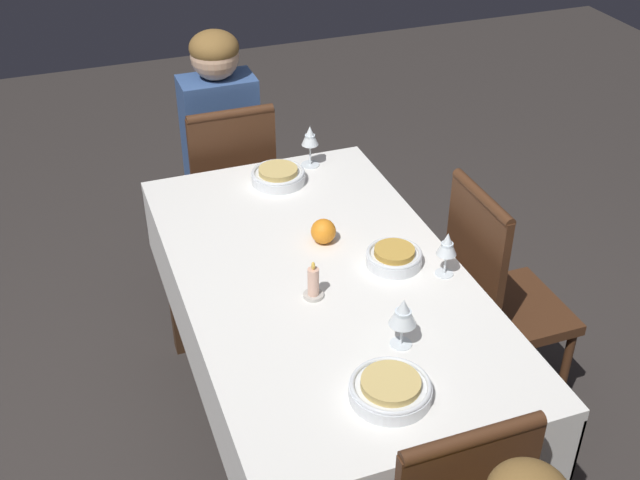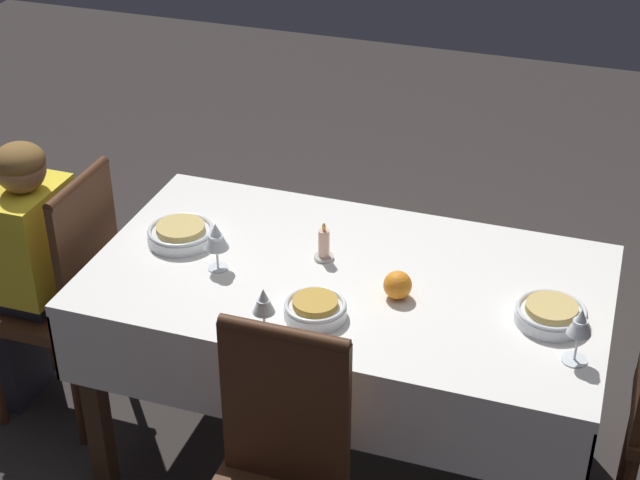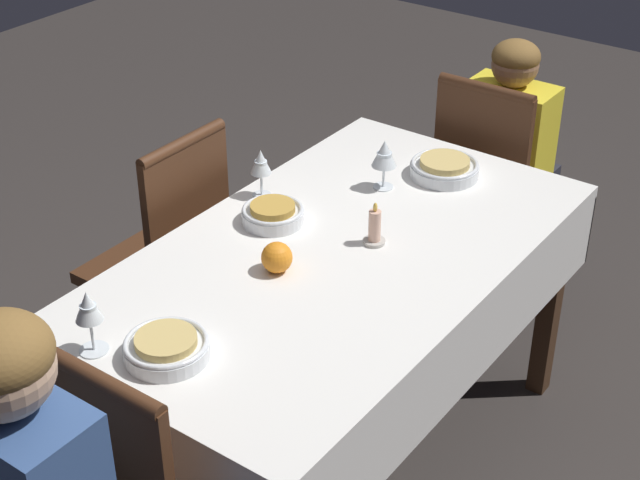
{
  "view_description": "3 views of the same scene",
  "coord_description": "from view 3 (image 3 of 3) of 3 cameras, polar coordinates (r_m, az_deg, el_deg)",
  "views": [
    {
      "loc": [
        -1.86,
        0.68,
        2.21
      ],
      "look_at": [
        0.07,
        -0.02,
        0.84
      ],
      "focal_mm": 45.0,
      "sensor_mm": 36.0,
      "label": 1
    },
    {
      "loc": [
        0.69,
        -2.32,
        2.35
      ],
      "look_at": [
        -0.06,
        -0.09,
        0.92
      ],
      "focal_mm": 55.0,
      "sensor_mm": 36.0,
      "label": 2
    },
    {
      "loc": [
        1.82,
        1.27,
        2.15
      ],
      "look_at": [
        0.04,
        -0.02,
        0.81
      ],
      "focal_mm": 55.0,
      "sensor_mm": 36.0,
      "label": 3
    }
  ],
  "objects": [
    {
      "name": "wine_glass_east",
      "position": [
        2.26,
        -13.34,
        -3.94
      ],
      "size": [
        0.07,
        0.07,
        0.16
      ],
      "color": "white",
      "rests_on": "dining_table"
    },
    {
      "name": "wine_glass_west",
      "position": [
        2.89,
        3.77,
        4.96
      ],
      "size": [
        0.08,
        0.08,
        0.15
      ],
      "color": "white",
      "rests_on": "dining_table"
    },
    {
      "name": "ground_plane",
      "position": [
        3.09,
        0.78,
        -12.74
      ],
      "size": [
        8.0,
        8.0,
        0.0
      ],
      "primitive_type": "plane",
      "color": "#332D2B"
    },
    {
      "name": "candle_centerpiece",
      "position": [
        2.63,
        3.19,
        0.62
      ],
      "size": [
        0.06,
        0.06,
        0.12
      ],
      "color": "beige",
      "rests_on": "dining_table"
    },
    {
      "name": "dining_table",
      "position": [
        2.67,
        0.88,
        -2.4
      ],
      "size": [
        1.52,
        0.85,
        0.76
      ],
      "color": "white",
      "rests_on": "ground_plane"
    },
    {
      "name": "bowl_south",
      "position": [
        2.74,
        -2.77,
        1.55
      ],
      "size": [
        0.18,
        0.18,
        0.06
      ],
      "color": "silver",
      "rests_on": "dining_table"
    },
    {
      "name": "bowl_west",
      "position": [
        3.01,
        7.25,
        4.19
      ],
      "size": [
        0.21,
        0.21,
        0.06
      ],
      "color": "silver",
      "rests_on": "dining_table"
    },
    {
      "name": "orange_fruit",
      "position": [
        2.52,
        -2.53,
        -1.02
      ],
      "size": [
        0.08,
        0.08,
        0.08
      ],
      "primitive_type": "sphere",
      "color": "orange",
      "rests_on": "dining_table"
    },
    {
      "name": "chair_west",
      "position": [
        3.49,
        9.85,
        2.86
      ],
      "size": [
        0.38,
        0.37,
        0.95
      ],
      "rotation": [
        0.0,
        0.0,
        -1.57
      ],
      "color": "#472816",
      "rests_on": "ground_plane"
    },
    {
      "name": "person_child_yellow",
      "position": [
        3.59,
        11.1,
        4.58
      ],
      "size": [
        0.33,
        0.3,
        1.03
      ],
      "rotation": [
        0.0,
        0.0,
        -1.57
      ],
      "color": "#282833",
      "rests_on": "ground_plane"
    },
    {
      "name": "wine_glass_south",
      "position": [
        2.84,
        -3.47,
        4.46
      ],
      "size": [
        0.06,
        0.06,
        0.15
      ],
      "color": "white",
      "rests_on": "dining_table"
    },
    {
      "name": "bowl_east",
      "position": [
        2.26,
        -8.92,
        -6.17
      ],
      "size": [
        0.2,
        0.2,
        0.06
      ],
      "color": "silver",
      "rests_on": "dining_table"
    },
    {
      "name": "chair_south",
      "position": [
        3.1,
        -8.86,
        -0.89
      ],
      "size": [
        0.37,
        0.38,
        0.95
      ],
      "color": "#472816",
      "rests_on": "ground_plane"
    }
  ]
}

